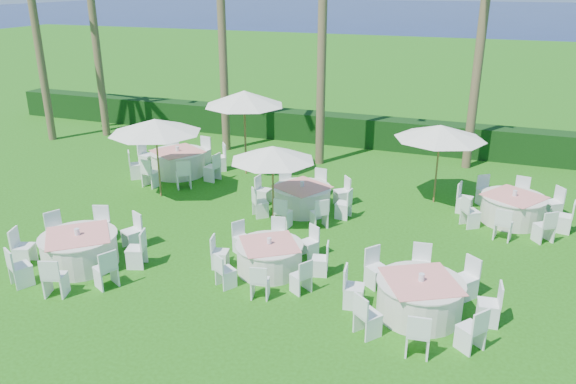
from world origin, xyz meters
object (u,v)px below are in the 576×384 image
Objects in this scene: umbrella_a at (155,126)px; umbrella_b at (273,153)px; umbrella_d at (440,132)px; banquet_table_c at (420,297)px; banquet_table_b at (269,257)px; banquet_table_f at (513,208)px; umbrella_c at (244,98)px; banquet_table_a at (80,249)px; banquet_table_e at (302,198)px; banquet_table_d at (178,162)px.

umbrella_a reaches higher than umbrella_b.
banquet_table_c is at bearing -85.94° from umbrella_d.
umbrella_d is (3.13, 5.84, 1.87)m from banquet_table_b.
umbrella_d reaches higher than umbrella_b.
banquet_table_c is 1.01× the size of banquet_table_f.
banquet_table_f is 9.22m from umbrella_c.
banquet_table_a is at bearing -81.19° from umbrella_a.
banquet_table_b is 0.89× the size of banquet_table_c.
banquet_table_f is 1.33× the size of umbrella_b.
banquet_table_b is 3.65m from banquet_table_c.
banquet_table_e reaches higher than banquet_table_b.
umbrella_d is (-2.26, 0.75, 1.83)m from banquet_table_f.
banquet_table_c is 6.01m from banquet_table_f.
umbrella_d is at bearing 16.99° from umbrella_a.
umbrella_d reaches higher than banquet_table_b.
umbrella_c reaches higher than banquet_table_f.
banquet_table_f is at bearing 43.39° from banquet_table_b.
banquet_table_b is at bearing -33.03° from umbrella_a.
banquet_table_e is at bearing 72.73° from umbrella_b.
umbrella_b is (-0.41, -1.30, 1.71)m from banquet_table_e.
banquet_table_e is 4.55m from umbrella_d.
banquet_table_b is at bearing -61.13° from umbrella_c.
umbrella_a reaches higher than banquet_table_e.
umbrella_b reaches higher than banquet_table_f.
banquet_table_a is 6.43m from banquet_table_e.
banquet_table_e is 2.19m from umbrella_b.
banquet_table_d is at bearing -158.35° from umbrella_c.
banquet_table_d is at bearing 178.33° from banquet_table_f.
banquet_table_d is 5.45m from banquet_table_e.
banquet_table_d is 1.08× the size of banquet_table_f.
banquet_table_e is 1.02× the size of umbrella_c.
banquet_table_f is 1.10× the size of umbrella_a.
banquet_table_c is at bearing -10.26° from banquet_table_b.
banquet_table_e is at bearing -150.36° from umbrella_d.
umbrella_d is (8.24, 2.52, -0.05)m from umbrella_a.
umbrella_a is at bearing 168.63° from umbrella_b.
umbrella_a is at bearing -118.92° from umbrella_c.
umbrella_a reaches higher than banquet_table_c.
banquet_table_c is (7.98, 0.69, -0.01)m from banquet_table_a.
umbrella_c is at bearing 118.87° from banquet_table_b.
umbrella_c reaches higher than banquet_table_d.
banquet_table_d reaches higher than banquet_table_f.
umbrella_c reaches higher than umbrella_b.
banquet_table_b is at bearing -82.57° from banquet_table_e.
umbrella_c is at bearing 83.13° from banquet_table_a.
banquet_table_d is at bearing 105.48° from umbrella_a.
umbrella_d is (6.60, -0.45, -0.46)m from umbrella_c.
banquet_table_e is at bearing -167.44° from banquet_table_f.
umbrella_a is at bearing 146.97° from banquet_table_b.
banquet_table_b is at bearing -43.57° from banquet_table_d.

